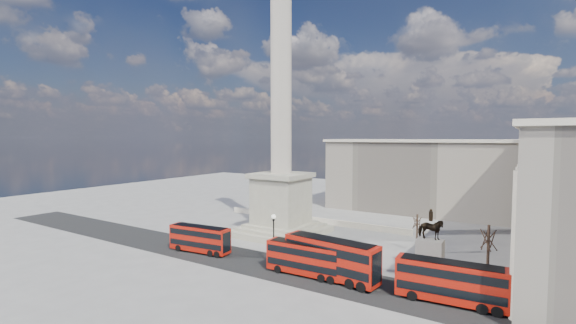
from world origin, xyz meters
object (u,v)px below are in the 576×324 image
Objects in this scene: red_bus_b at (305,259)px; equestrian_statue at (430,251)px; nelsons_column at (281,161)px; red_bus_a at (200,239)px; victorian_lamp at (274,236)px; pedestrian_crossing at (344,257)px; red_bus_c at (331,258)px; pedestrian_standing at (444,283)px; pedestrian_walking at (355,253)px; red_bus_d at (451,282)px.

equestrian_statue is at bearing 33.91° from red_bus_b.
nelsons_column reaches higher than red_bus_b.
red_bus_a is 0.99× the size of red_bus_b.
victorian_lamp is 10.13m from pedestrian_crossing.
nelsons_column is 6.11× the size of equestrian_statue.
red_bus_b reaches higher than red_bus_a.
red_bus_c is at bearing -1.68° from victorian_lamp.
nelsons_column is 29.19m from equestrian_statue.
pedestrian_crossing is at bearing -31.67° from pedestrian_standing.
victorian_lamp is at bearing -174.85° from red_bus_c.
red_bus_b is at bearing -8.73° from victorian_lamp.
nelsons_column reaches higher than equestrian_statue.
red_bus_b is 3.35m from red_bus_c.
red_bus_c is at bearing -138.18° from equestrian_statue.
red_bus_b is 9.55m from pedestrian_walking.
victorian_lamp is at bearing -155.44° from equestrian_statue.
red_bus_b is at bearing 179.45° from red_bus_d.
red_bus_d is at bearing -144.15° from pedestrian_crossing.
red_bus_d reaches higher than pedestrian_standing.
nelsons_column is 19.47m from red_bus_a.
red_bus_c is 1.13× the size of red_bus_d.
pedestrian_standing is (20.74, 3.22, -3.13)m from victorian_lamp.
red_bus_b is at bearing -5.34° from pedestrian_standing.
red_bus_d reaches higher than pedestrian_crossing.
victorian_lamp is (8.53, -14.72, -8.85)m from nelsons_column.
nelsons_column reaches higher than red_bus_d.
red_bus_d reaches higher than pedestrian_walking.
red_bus_c is 8.65m from pedestrian_walking.
red_bus_c is 1.78× the size of victorian_lamp.
nelsons_column is 5.00× the size of red_bus_b.
nelsons_column is at bearing 120.08° from victorian_lamp.
nelsons_column is at bearing 130.21° from red_bus_b.
red_bus_c is (17.10, -14.97, -10.36)m from nelsons_column.
nelsons_column is 26.49× the size of pedestrian_standing.
red_bus_d is at bearing 91.00° from pedestrian_standing.
pedestrian_walking is at bearing -47.02° from pedestrian_crossing.
red_bus_c is at bearing -4.06° from pedestrian_standing.
red_bus_b reaches higher than pedestrian_standing.
red_bus_d is (30.45, -14.59, -10.64)m from nelsons_column.
pedestrian_walking is (-13.80, 8.10, -1.38)m from red_bus_d.
red_bus_c is 6.83× the size of pedestrian_walking.
red_bus_d is at bearing 0.35° from victorian_lamp.
pedestrian_walking is 13.57m from pedestrian_standing.
pedestrian_crossing is (7.52, 5.96, -3.24)m from victorian_lamp.
red_bus_c reaches higher than pedestrian_standing.
red_bus_d is (13.36, 0.38, -0.28)m from red_bus_c.
nelsons_column reaches higher than pedestrian_crossing.
nelsons_column is at bearing 29.23° from pedestrian_crossing.
pedestrian_walking is (2.83, 9.04, -1.21)m from red_bus_b.
pedestrian_crossing is (-10.57, -2.31, -2.00)m from equestrian_statue.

